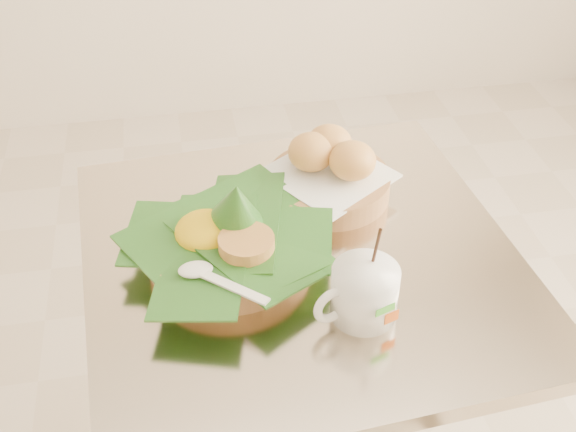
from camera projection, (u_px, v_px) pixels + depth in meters
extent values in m
cylinder|color=gray|center=(299.00, 398.00, 1.42)|extent=(0.07, 0.07, 0.69)
cube|color=beige|center=(301.00, 260.00, 1.20)|extent=(0.75, 0.75, 0.03)
cylinder|color=#B17D4C|center=(229.00, 248.00, 1.16)|extent=(0.26, 0.26, 0.04)
cone|color=#195518|center=(236.00, 207.00, 1.12)|extent=(0.11, 0.14, 0.14)
ellipsoid|color=yellow|center=(205.00, 232.00, 1.16)|extent=(0.10, 0.10, 0.05)
cylinder|color=#CC9347|center=(246.00, 244.00, 1.11)|extent=(0.09, 0.09, 0.02)
cylinder|color=#B17D4C|center=(329.00, 184.00, 1.30)|extent=(0.22, 0.22, 0.04)
cube|color=white|center=(329.00, 174.00, 1.29)|extent=(0.26, 0.26, 0.01)
ellipsoid|color=#B9752A|center=(311.00, 152.00, 1.28)|extent=(0.08, 0.08, 0.07)
ellipsoid|color=#B9752A|center=(352.00, 161.00, 1.26)|extent=(0.08, 0.08, 0.07)
ellipsoid|color=#B9752A|center=(329.00, 144.00, 1.30)|extent=(0.08, 0.08, 0.07)
cylinder|color=white|center=(365.00, 292.00, 1.05)|extent=(0.10, 0.10, 0.09)
torus|color=white|center=(332.00, 305.00, 1.03)|extent=(0.06, 0.03, 0.06)
cylinder|color=#3D2411|center=(366.00, 273.00, 1.03)|extent=(0.09, 0.09, 0.01)
cylinder|color=black|center=(375.00, 253.00, 1.02)|extent=(0.01, 0.05, 0.13)
cube|color=green|center=(385.00, 310.00, 1.01)|extent=(0.03, 0.01, 0.01)
cube|color=orange|center=(392.00, 317.00, 1.03)|extent=(0.02, 0.01, 0.02)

